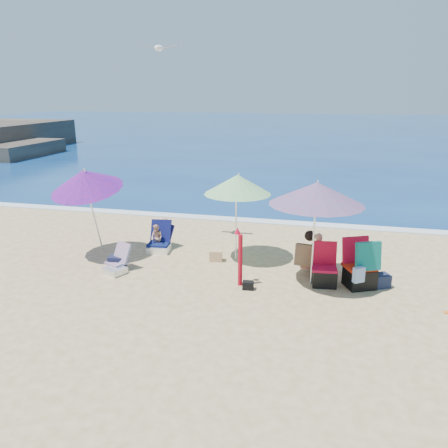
% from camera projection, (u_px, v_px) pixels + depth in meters
% --- Properties ---
extents(ground, '(120.00, 120.00, 0.00)m').
position_uv_depth(ground, '(227.00, 286.00, 9.58)').
color(ground, '#D8BC84').
rests_on(ground, ground).
extents(sea, '(120.00, 80.00, 0.12)m').
position_uv_depth(sea, '(311.00, 129.00, 51.58)').
color(sea, navy).
rests_on(sea, ground).
extents(foam, '(120.00, 0.50, 0.04)m').
position_uv_depth(foam, '(261.00, 221.00, 14.33)').
color(foam, white).
rests_on(foam, ground).
extents(umbrella_turquoise, '(2.23, 2.23, 2.30)m').
position_uv_depth(umbrella_turquoise, '(317.00, 194.00, 9.15)').
color(umbrella_turquoise, white).
rests_on(umbrella_turquoise, ground).
extents(umbrella_striped, '(2.19, 2.19, 2.19)m').
position_uv_depth(umbrella_striped, '(238.00, 184.00, 10.61)').
color(umbrella_striped, white).
rests_on(umbrella_striped, ground).
extents(umbrella_blue, '(1.99, 2.05, 2.43)m').
position_uv_depth(umbrella_blue, '(85.00, 180.00, 10.78)').
color(umbrella_blue, white).
rests_on(umbrella_blue, ground).
extents(furled_umbrella, '(0.24, 0.27, 1.28)m').
position_uv_depth(furled_umbrella, '(240.00, 254.00, 9.45)').
color(furled_umbrella, '#A80C1D').
rests_on(furled_umbrella, ground).
extents(chair_navy, '(0.63, 0.77, 0.78)m').
position_uv_depth(chair_navy, '(159.00, 243.00, 11.66)').
color(chair_navy, '#0C1543').
rests_on(chair_navy, ground).
extents(chair_rainbow, '(0.66, 0.83, 0.64)m').
position_uv_depth(chair_rainbow, '(117.00, 265.00, 10.31)').
color(chair_rainbow, '#DB4E4D').
rests_on(chair_rainbow, ground).
extents(camp_chair_left, '(0.58, 0.59, 0.93)m').
position_uv_depth(camp_chair_left, '(324.00, 273.00, 9.58)').
color(camp_chair_left, '#AA0C2D').
rests_on(camp_chair_left, ground).
extents(camp_chair_right, '(0.82, 1.05, 1.11)m').
position_uv_depth(camp_chair_right, '(360.00, 270.00, 9.40)').
color(camp_chair_right, '#B2230C').
rests_on(camp_chair_right, ground).
extents(person_center, '(0.78, 0.63, 1.03)m').
position_uv_depth(person_center, '(314.00, 254.00, 10.04)').
color(person_center, tan).
rests_on(person_center, ground).
extents(person_left, '(0.64, 0.82, 0.80)m').
position_uv_depth(person_left, '(158.00, 237.00, 11.69)').
color(person_left, tan).
rests_on(person_left, ground).
extents(bag_navy_a, '(0.40, 0.31, 0.29)m').
position_uv_depth(bag_navy_a, '(117.00, 262.00, 10.54)').
color(bag_navy_a, '#181C35').
rests_on(bag_navy_a, ground).
extents(bag_tan, '(0.36, 0.28, 0.27)m').
position_uv_depth(bag_tan, '(216.00, 256.00, 10.97)').
color(bag_tan, tan).
rests_on(bag_tan, ground).
extents(bag_navy_b, '(0.47, 0.43, 0.29)m').
position_uv_depth(bag_navy_b, '(380.00, 281.00, 9.50)').
color(bag_navy_b, '#192138').
rests_on(bag_navy_b, ground).
extents(bag_black_b, '(0.24, 0.18, 0.18)m').
position_uv_depth(bag_black_b, '(248.00, 285.00, 9.39)').
color(bag_black_b, black).
rests_on(bag_black_b, ground).
extents(seagull, '(0.94, 0.41, 0.16)m').
position_uv_depth(seagull, '(159.00, 48.00, 11.20)').
color(seagull, white).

